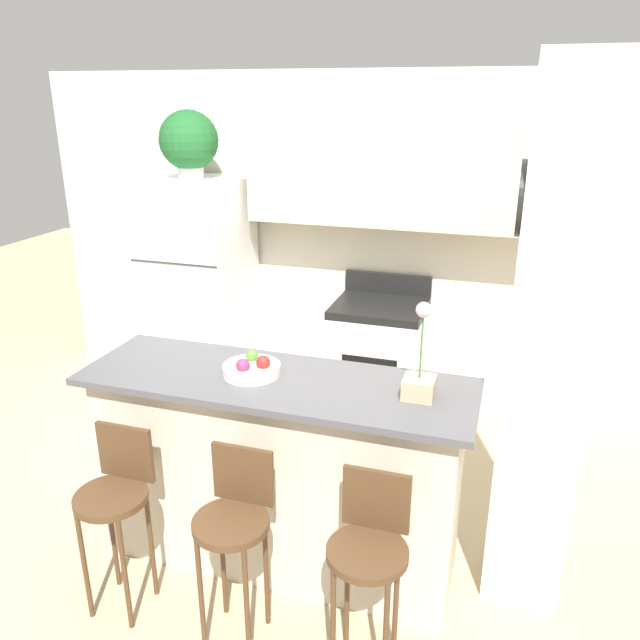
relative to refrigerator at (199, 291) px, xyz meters
name	(u,v)px	position (x,y,z in m)	size (l,w,h in m)	color
ground_plane	(280,555)	(1.32, -1.68, -0.89)	(14.00, 14.00, 0.00)	tan
wall_back	(392,218)	(1.48, 0.33, 0.62)	(5.60, 0.38, 2.55)	silver
pillar_right	(548,354)	(2.56, -1.49, 0.39)	(0.38, 0.32, 2.55)	silver
counter_bar	(278,471)	(1.32, -1.68, -0.35)	(1.95, 0.63, 1.07)	beige
refrigerator	(199,291)	(0.00, 0.00, 0.00)	(0.75, 0.73, 1.78)	white
stove_range	(378,359)	(1.46, 0.06, -0.43)	(0.68, 0.61, 1.07)	white
bar_stool_left	(116,496)	(0.71, -2.20, -0.28)	(0.34, 0.34, 0.93)	#4C331E
bar_stool_mid	(235,522)	(1.32, -2.20, -0.28)	(0.34, 0.34, 0.93)	#4C331E
bar_stool_right	(369,551)	(1.93, -2.20, -0.28)	(0.34, 0.34, 0.93)	#4C331E
potted_plant_on_fridge	(189,142)	(0.00, 0.00, 1.16)	(0.44, 0.44, 0.50)	silver
orchid_vase	(420,376)	(2.02, -1.67, 0.29)	(0.14, 0.14, 0.46)	tan
fruit_bowl	(252,368)	(1.19, -1.67, 0.22)	(0.29, 0.29, 0.11)	silver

